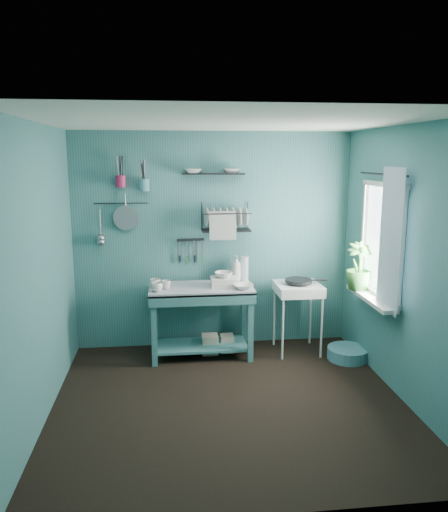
{
  "coord_description": "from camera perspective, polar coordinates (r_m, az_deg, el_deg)",
  "views": [
    {
      "loc": [
        -0.54,
        -4.2,
        2.22
      ],
      "look_at": [
        0.05,
        0.85,
        1.2
      ],
      "focal_mm": 35.0,
      "sensor_mm": 36.0,
      "label": 1
    }
  ],
  "objects": [
    {
      "name": "mug_left",
      "position": [
        5.34,
        -7.68,
        -3.55
      ],
      "size": [
        0.12,
        0.12,
        0.1
      ],
      "primitive_type": "imported",
      "color": "silver",
      "rests_on": "work_counter"
    },
    {
      "name": "window_glass",
      "position": [
        5.18,
        17.66,
        1.69
      ],
      "size": [
        0.0,
        1.1,
        1.1
      ],
      "primitive_type": "plane",
      "rotation": [
        1.57,
        0.0,
        1.57
      ],
      "color": "white",
      "rests_on": "wall_right"
    },
    {
      "name": "counter_bowl",
      "position": [
        5.42,
        2.22,
        -3.49
      ],
      "size": [
        0.22,
        0.22,
        0.05
      ],
      "primitive_type": "imported",
      "color": "silver",
      "rests_on": "work_counter"
    },
    {
      "name": "shelf_bowl_left",
      "position": [
        5.61,
        -3.55,
        9.95
      ],
      "size": [
        0.21,
        0.21,
        0.05
      ],
      "primitive_type": "imported",
      "rotation": [
        0.0,
        0.0,
        -0.04
      ],
      "color": "silver",
      "rests_on": "upper_shelf"
    },
    {
      "name": "water_bottle",
      "position": [
        5.76,
        2.35,
        -1.44
      ],
      "size": [
        0.09,
        0.09,
        0.28
      ],
      "primitive_type": "cylinder",
      "color": "silver",
      "rests_on": "work_counter"
    },
    {
      "name": "curtain_rod",
      "position": [
        5.1,
        17.64,
        8.9
      ],
      "size": [
        0.02,
        1.05,
        0.02
      ],
      "primitive_type": "cylinder",
      "rotation": [
        1.57,
        0.0,
        0.0
      ],
      "color": "black",
      "rests_on": "wall_right"
    },
    {
      "name": "wash_tub",
      "position": [
        5.51,
        -0.04,
        -2.97
      ],
      "size": [
        0.28,
        0.22,
        0.1
      ],
      "primitive_type": "cube",
      "color": "beige",
      "rests_on": "work_counter"
    },
    {
      "name": "colander",
      "position": [
        5.71,
        -11.16,
        4.3
      ],
      "size": [
        0.28,
        0.03,
        0.28
      ],
      "primitive_type": "cylinder",
      "rotation": [
        1.54,
        0.0,
        0.0
      ],
      "color": "gray",
      "rests_on": "wall_back"
    },
    {
      "name": "storage_tin_large",
      "position": [
        5.79,
        -1.62,
        -10.03
      ],
      "size": [
        0.18,
        0.18,
        0.22
      ],
      "primitive_type": "cube",
      "color": "gray",
      "rests_on": "floor"
    },
    {
      "name": "soap_bottle",
      "position": [
        5.72,
        1.4,
        -1.42
      ],
      "size": [
        0.12,
        0.12,
        0.3
      ],
      "primitive_type": "imported",
      "color": "beige",
      "rests_on": "work_counter"
    },
    {
      "name": "tub_bowl",
      "position": [
        5.49,
        -0.04,
        -2.16
      ],
      "size": [
        0.2,
        0.19,
        0.06
      ],
      "primitive_type": "imported",
      "color": "silver",
      "rests_on": "wash_tub"
    },
    {
      "name": "knife_strip",
      "position": [
        5.76,
        -3.85,
        1.86
      ],
      "size": [
        0.32,
        0.06,
        0.03
      ],
      "primitive_type": "cube",
      "rotation": [
        0.0,
        0.0,
        0.12
      ],
      "color": "black",
      "rests_on": "wall_back"
    },
    {
      "name": "wall_front",
      "position": [
        2.92,
        4.37,
        -8.06
      ],
      "size": [
        3.2,
        0.0,
        3.2
      ],
      "primitive_type": "plane",
      "rotation": [
        -1.57,
        0.0,
        0.0
      ],
      "color": "#326666",
      "rests_on": "ground"
    },
    {
      "name": "ceiling",
      "position": [
        4.25,
        0.67,
        15.12
      ],
      "size": [
        3.2,
        3.2,
        0.0
      ],
      "primitive_type": "plane",
      "rotation": [
        3.14,
        0.0,
        0.0
      ],
      "color": "silver",
      "rests_on": "ground"
    },
    {
      "name": "floor_basin",
      "position": [
        5.82,
        13.95,
        -10.76
      ],
      "size": [
        0.45,
        0.45,
        0.13
      ],
      "primitive_type": "cylinder",
      "color": "teal",
      "rests_on": "floor"
    },
    {
      "name": "floor",
      "position": [
        4.78,
        0.6,
        -16.31
      ],
      "size": [
        3.2,
        3.2,
        0.0
      ],
      "primitive_type": "plane",
      "color": "black",
      "rests_on": "ground"
    },
    {
      "name": "wall_right",
      "position": [
        4.81,
        19.89,
        -0.97
      ],
      "size": [
        0.0,
        3.0,
        3.0
      ],
      "primitive_type": "plane",
      "rotation": [
        1.57,
        0.0,
        -1.57
      ],
      "color": "#326666",
      "rests_on": "ground"
    },
    {
      "name": "hotplate_stand",
      "position": [
        5.82,
        8.37,
        -7.01
      ],
      "size": [
        0.54,
        0.54,
        0.8
      ],
      "primitive_type": "cube",
      "rotation": [
        0.0,
        0.0,
        0.07
      ],
      "color": "silver",
      "rests_on": "floor"
    },
    {
      "name": "shelf_bowl_right",
      "position": [
        5.66,
        0.88,
        9.32
      ],
      "size": [
        0.22,
        0.22,
        0.05
      ],
      "primitive_type": "imported",
      "rotation": [
        0.0,
        0.0,
        -0.09
      ],
      "color": "silver",
      "rests_on": "upper_shelf"
    },
    {
      "name": "utensil_cup_teal",
      "position": [
        5.64,
        -9.1,
        8.04
      ],
      "size": [
        0.11,
        0.11,
        0.13
      ],
      "primitive_type": "cylinder",
      "color": "teal",
      "rests_on": "wall_back"
    },
    {
      "name": "ladle_inner",
      "position": [
        5.76,
        -13.97,
        3.28
      ],
      "size": [
        0.01,
        0.01,
        0.3
      ],
      "primitive_type": "cylinder",
      "color": "gray",
      "rests_on": "wall_back"
    },
    {
      "name": "mug_right",
      "position": [
        5.5,
        -7.86,
        -3.13
      ],
      "size": [
        0.17,
        0.17,
        0.1
      ],
      "primitive_type": "imported",
      "rotation": [
        0.0,
        0.0,
        1.05
      ],
      "color": "silver",
      "rests_on": "work_counter"
    },
    {
      "name": "work_counter",
      "position": [
        5.64,
        -2.61,
        -7.47
      ],
      "size": [
        1.15,
        0.6,
        0.81
      ],
      "primitive_type": "cube",
      "rotation": [
        0.0,
        0.0,
        -0.02
      ],
      "color": "#336C6D",
      "rests_on": "floor"
    },
    {
      "name": "frying_pan",
      "position": [
        5.7,
        8.5,
        -2.82
      ],
      "size": [
        0.3,
        0.3,
        0.03
      ],
      "primitive_type": "cylinder",
      "color": "black",
      "rests_on": "hotplate_stand"
    },
    {
      "name": "potted_plant",
      "position": [
        5.44,
        15.17,
        -1.14
      ],
      "size": [
        0.3,
        0.3,
        0.5
      ],
      "primitive_type": "imported",
      "rotation": [
        0.0,
        0.0,
        0.07
      ],
      "color": "#2F6E2C",
      "rests_on": "windowsill"
    },
    {
      "name": "ladle_outer",
      "position": [
        5.76,
        -13.97,
        3.72
      ],
      "size": [
        0.01,
        0.01,
        0.3
      ],
      "primitive_type": "cylinder",
      "color": "gray",
      "rests_on": "wall_back"
    },
    {
      "name": "wall_back",
      "position": [
        5.81,
        -1.23,
        1.72
      ],
      "size": [
        3.2,
        0.0,
        3.2
      ],
      "primitive_type": "plane",
      "rotation": [
        1.57,
        0.0,
        0.0
      ],
      "color": "#326666",
      "rests_on": "ground"
    },
    {
      "name": "mug_mid",
      "position": [
        5.44,
        -6.61,
        -3.28
      ],
      "size": [
        0.14,
        0.14,
        0.09
      ],
      "primitive_type": "imported",
      "rotation": [
        0.0,
        0.0,
        0.52
      ],
      "color": "silver",
      "rests_on": "work_counter"
    },
    {
      "name": "upper_shelf",
      "position": [
        5.63,
        -1.22,
        9.36
      ],
      "size": [
        0.71,
        0.24,
        0.01
      ],
      "primitive_type": "cube",
      "rotation": [
        0.0,
        0.0,
        -0.08
      ],
      "color": "black",
      "rests_on": "wall_back"
    },
    {
      "name": "windowsill",
      "position": [
        5.27,
        16.43,
        -4.65
      ],
      "size": [
        0.16,
        0.95,
        0.04
      ],
      "primitive_type": "cube",
      "color": "silver",
      "rests_on": "wall_right"
    },
    {
      "name": "utensil_cup_magenta",
      "position": [
        5.65,
        -11.73,
        8.36
      ],
      "size": [
        0.11,
        0.11,
        0.13
      ],
      "primitive_type": "cylinder",
      "color": "maroon",
      "rests_on": "wall_back"
    },
    {
      "name": "hook_rail",
      "position": [
        5.72,
        -11.7,
        5.92
      ],
      "size": [
        0.6,
        0.01,
        0.01
      ],
      "primitive_type": "cylinder",
      "rotation": [
        0.0,
        1.57,
        0.0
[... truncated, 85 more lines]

